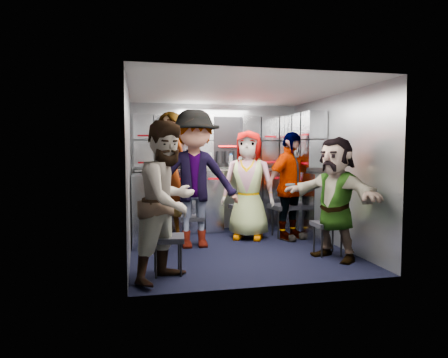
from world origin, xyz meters
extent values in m
plane|color=black|center=(0.00, 0.00, 0.00)|extent=(3.00, 3.00, 0.00)
cube|color=gray|center=(0.00, 1.50, 1.05)|extent=(2.80, 0.04, 2.10)
cube|color=gray|center=(-1.40, 0.00, 1.05)|extent=(0.04, 3.00, 2.10)
cube|color=gray|center=(1.40, 0.00, 1.05)|extent=(0.04, 3.00, 2.10)
cube|color=silver|center=(0.00, 0.00, 2.10)|extent=(2.80, 3.00, 0.02)
cube|color=#A0A4B0|center=(0.00, 1.29, 0.49)|extent=(2.68, 0.38, 0.99)
cube|color=#A0A4B0|center=(-1.19, 0.56, 0.49)|extent=(0.38, 0.76, 0.99)
cube|color=silver|center=(0.00, 1.29, 1.01)|extent=(2.68, 0.42, 0.03)
cube|color=#A0A4B0|center=(0.00, 1.35, 1.49)|extent=(2.68, 0.28, 0.82)
cube|color=#A0A4B0|center=(1.25, 0.70, 1.49)|extent=(0.28, 1.00, 0.82)
cube|color=#A0A4B0|center=(1.25, 0.60, 0.50)|extent=(0.28, 1.20, 1.00)
cube|color=#99030C|center=(0.00, 1.09, 0.88)|extent=(2.60, 0.02, 0.03)
cube|color=black|center=(-0.99, -0.91, 0.39)|extent=(0.38, 0.37, 0.06)
cylinder|color=black|center=(-1.12, -1.02, 0.19)|extent=(0.02, 0.02, 0.37)
cylinder|color=black|center=(-0.87, -1.02, 0.19)|extent=(0.02, 0.02, 0.37)
cylinder|color=black|center=(-1.12, -0.79, 0.19)|extent=(0.02, 0.02, 0.37)
cylinder|color=black|center=(-0.87, -0.79, 0.19)|extent=(0.02, 0.02, 0.37)
cube|color=black|center=(-0.54, 0.44, 0.37)|extent=(0.39, 0.37, 0.05)
cylinder|color=black|center=(-0.66, 0.34, 0.18)|extent=(0.02, 0.02, 0.35)
cylinder|color=black|center=(-0.41, 0.34, 0.18)|extent=(0.02, 0.02, 0.35)
cylinder|color=black|center=(-0.66, 0.55, 0.18)|extent=(0.02, 0.02, 0.35)
cylinder|color=black|center=(-0.41, 0.55, 0.18)|extent=(0.02, 0.02, 0.35)
cube|color=black|center=(0.33, 0.81, 0.45)|extent=(0.48, 0.46, 0.06)
cylinder|color=black|center=(0.18, 0.68, 0.22)|extent=(0.03, 0.03, 0.43)
cylinder|color=black|center=(0.48, 0.68, 0.22)|extent=(0.03, 0.03, 0.43)
cylinder|color=black|center=(0.18, 0.94, 0.22)|extent=(0.03, 0.03, 0.43)
cylinder|color=black|center=(0.48, 0.94, 0.22)|extent=(0.03, 0.03, 0.43)
cube|color=black|center=(0.92, 0.61, 0.47)|extent=(0.48, 0.46, 0.07)
cylinder|color=black|center=(0.76, 0.48, 0.22)|extent=(0.03, 0.03, 0.45)
cylinder|color=black|center=(1.07, 0.48, 0.22)|extent=(0.03, 0.03, 0.45)
cylinder|color=black|center=(0.76, 0.75, 0.22)|extent=(0.03, 0.03, 0.45)
cylinder|color=black|center=(1.07, 0.75, 0.22)|extent=(0.03, 0.03, 0.45)
cube|color=black|center=(1.05, -0.53, 0.39)|extent=(0.36, 0.34, 0.06)
cylinder|color=black|center=(0.92, -0.64, 0.19)|extent=(0.02, 0.02, 0.37)
cylinder|color=black|center=(1.18, -0.64, 0.19)|extent=(0.02, 0.02, 0.37)
cylinder|color=black|center=(0.92, -0.41, 0.19)|extent=(0.02, 0.02, 0.37)
cylinder|color=black|center=(1.18, -0.41, 0.19)|extent=(0.02, 0.02, 0.37)
imported|color=black|center=(-0.83, 0.94, 0.96)|extent=(0.76, 0.83, 1.91)
imported|color=black|center=(-0.99, -1.09, 0.81)|extent=(0.99, 1.00, 1.62)
imported|color=black|center=(-0.54, 0.26, 0.94)|extent=(1.22, 0.70, 1.88)
imported|color=black|center=(0.33, 0.63, 0.81)|extent=(0.94, 0.79, 1.63)
imported|color=black|center=(0.92, 0.43, 0.80)|extent=(1.01, 0.79, 1.60)
imported|color=black|center=(1.05, -0.71, 0.75)|extent=(0.99, 1.44, 1.50)
cylinder|color=white|center=(-0.13, 1.24, 1.17)|extent=(0.07, 0.07, 0.28)
cylinder|color=white|center=(0.20, 1.24, 1.14)|extent=(0.07, 0.07, 0.23)
cylinder|color=white|center=(0.36, 1.24, 1.16)|extent=(0.06, 0.06, 0.25)
cylinder|color=tan|center=(-0.53, 1.23, 1.08)|extent=(0.09, 0.09, 0.09)
cylinder|color=tan|center=(1.25, 1.23, 1.08)|extent=(0.08, 0.08, 0.10)
camera|label=1|loc=(-1.29, -5.13, 1.32)|focal=32.00mm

